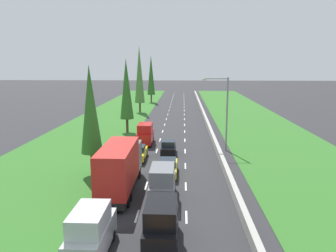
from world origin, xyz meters
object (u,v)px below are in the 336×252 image
poplar_tree_fourth (139,75)px  yellow_sedan_centre_lane (168,167)px  black_hatchback_centre_lane (168,148)px  poplar_tree_third (126,89)px  street_light_mast (224,109)px  red_box_truck_left_lane (120,167)px  red_van_left_lane (145,134)px  poplar_tree_fifth (151,75)px  black_van_centre_lane (161,224)px  poplar_tree_second (90,110)px  grey_van_centre_lane (163,183)px  silver_van_left_lane (91,232)px  yellow_sedan_left_lane (138,153)px

poplar_tree_fourth → yellow_sedan_centre_lane: bearing=-79.1°
black_hatchback_centre_lane → poplar_tree_third: 15.55m
street_light_mast → red_box_truck_left_lane: bearing=-126.0°
poplar_tree_third → street_light_mast: bearing=-37.1°
red_van_left_lane → poplar_tree_fifth: 48.68m
poplar_tree_fourth → poplar_tree_fifth: 19.17m
poplar_tree_fifth → black_van_centre_lane: bearing=-84.2°
black_van_centre_lane → poplar_tree_second: bearing=120.6°
grey_van_centre_lane → silver_van_left_lane: (-3.54, -7.85, 0.00)m
poplar_tree_third → poplar_tree_fourth: poplar_tree_fourth is taller
black_hatchback_centre_lane → poplar_tree_fourth: (-7.72, 33.98, 7.37)m
yellow_sedan_left_lane → street_light_mast: size_ratio=0.50×
poplar_tree_second → poplar_tree_fifth: poplar_tree_fifth is taller
yellow_sedan_left_lane → poplar_tree_third: size_ratio=0.39×
black_van_centre_lane → yellow_sedan_left_lane: 18.34m
red_box_truck_left_lane → red_van_left_lane: bearing=89.2°
red_box_truck_left_lane → poplar_tree_third: poplar_tree_third is taller
red_box_truck_left_lane → poplar_tree_fourth: poplar_tree_fourth is taller
yellow_sedan_left_lane → street_light_mast: bearing=24.3°
black_van_centre_lane → yellow_sedan_centre_lane: size_ratio=1.09×
black_hatchback_centre_lane → street_light_mast: (6.72, 2.21, 4.40)m
poplar_tree_second → poplar_tree_third: size_ratio=0.93×
red_box_truck_left_lane → poplar_tree_second: poplar_tree_second is taller
poplar_tree_third → silver_van_left_lane: bearing=-84.0°
silver_van_left_lane → black_hatchback_centre_lane: size_ratio=1.26×
poplar_tree_fourth → poplar_tree_second: bearing=-89.0°
black_van_centre_lane → poplar_tree_fifth: (-7.51, 73.38, 6.06)m
grey_van_centre_lane → poplar_tree_third: (-7.12, 26.13, 5.37)m
black_hatchback_centre_lane → street_light_mast: bearing=18.2°
red_van_left_lane → poplar_tree_second: poplar_tree_second is taller
poplar_tree_third → street_light_mast: size_ratio=1.27×
red_box_truck_left_lane → poplar_tree_third: (-3.48, 24.43, 4.58)m
yellow_sedan_centre_lane → poplar_tree_fourth: bearing=100.9°
yellow_sedan_centre_lane → yellow_sedan_left_lane: 6.27m
silver_van_left_lane → poplar_tree_third: 34.58m
poplar_tree_second → red_van_left_lane: bearing=73.4°
yellow_sedan_centre_lane → grey_van_centre_lane: bearing=-91.3°
black_van_centre_lane → yellow_sedan_centre_lane: 12.80m
black_van_centre_lane → poplar_tree_fourth: size_ratio=0.34×
yellow_sedan_left_lane → black_van_centre_lane: bearing=-78.0°
silver_van_left_lane → yellow_sedan_left_lane: silver_van_left_lane is taller
poplar_tree_fifth → yellow_sedan_centre_lane: bearing=-83.1°
poplar_tree_third → poplar_tree_fifth: (-0.05, 40.55, 0.69)m
red_van_left_lane → yellow_sedan_left_lane: bearing=-90.3°
poplar_tree_fourth → street_light_mast: 35.02m
red_box_truck_left_lane → poplar_tree_third: size_ratio=0.82×
grey_van_centre_lane → silver_van_left_lane: same height
silver_van_left_lane → poplar_tree_fifth: size_ratio=0.38×
poplar_tree_fourth → red_van_left_lane: bearing=-81.3°
poplar_tree_second → poplar_tree_third: (0.04, 20.16, 0.42)m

